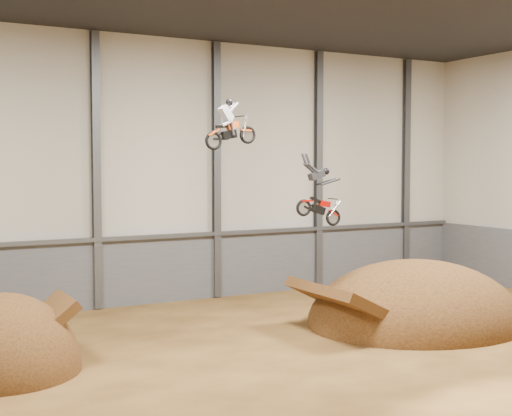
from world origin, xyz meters
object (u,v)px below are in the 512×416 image
at_px(takeoff_ramp, 2,370).
at_px(landing_ramp, 415,324).
at_px(fmx_rider_b, 317,191).
at_px(fmx_rider_a, 232,121).

bearing_deg(takeoff_ramp, landing_ramp, -4.52).
bearing_deg(fmx_rider_b, takeoff_ramp, 177.32).
bearing_deg(fmx_rider_b, fmx_rider_a, -169.41).
height_order(landing_ramp, fmx_rider_a, fmx_rider_a).
xyz_separation_m(takeoff_ramp, landing_ramp, (17.90, -1.42, 0.00)).
bearing_deg(fmx_rider_a, fmx_rider_b, 6.11).
relative_size(takeoff_ramp, fmx_rider_a, 2.88).
xyz_separation_m(landing_ramp, fmx_rider_a, (-9.54, -0.27, 9.01)).
distance_m(fmx_rider_a, fmx_rider_b, 5.20).
bearing_deg(takeoff_ramp, fmx_rider_b, -4.63).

